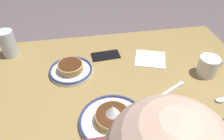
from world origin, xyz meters
name	(u,v)px	position (x,y,z in m)	size (l,w,h in m)	color
dining_table	(107,98)	(0.00, 0.00, 0.63)	(1.40, 0.82, 0.73)	olive
plate_near_main	(71,69)	(0.15, -0.09, 0.75)	(0.20, 0.20, 0.05)	white
plate_center_pancakes	(113,119)	(0.01, 0.23, 0.76)	(0.25, 0.25, 0.09)	white
coffee_mug	(209,66)	(-0.47, 0.02, 0.78)	(0.12, 0.09, 0.09)	white
drinking_glass	(8,45)	(0.46, -0.29, 0.80)	(0.08, 0.08, 0.14)	silver
cell_phone	(106,56)	(-0.03, -0.19, 0.74)	(0.14, 0.07, 0.01)	black
paper_napkin	(150,59)	(-0.25, -0.13, 0.74)	(0.15, 0.14, 0.00)	white
fork_far	(168,91)	(-0.25, 0.11, 0.74)	(0.19, 0.11, 0.01)	silver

